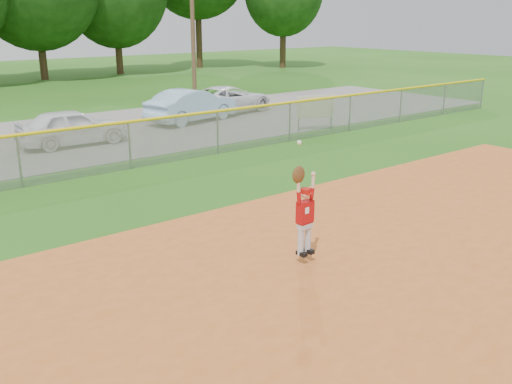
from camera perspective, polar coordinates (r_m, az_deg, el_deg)
ground at (r=10.83m, az=12.09°, el=-8.44°), size 120.00×120.00×0.00m
parking_strip at (r=23.84m, az=-18.83°, el=5.14°), size 44.00×10.00×0.03m
car_white_a at (r=22.19m, az=-17.89°, el=6.21°), size 4.02×1.71×1.35m
car_blue at (r=26.11m, az=-6.43°, el=8.60°), size 4.71×2.50×1.48m
car_white_b at (r=28.46m, az=-2.78°, el=9.24°), size 5.09×3.06×1.32m
sponsor_sign at (r=24.00m, az=5.97°, el=8.38°), size 1.58×0.61×1.48m
outfield_fence at (r=18.22m, az=-12.57°, el=4.95°), size 40.06×0.10×1.55m
power_lines at (r=29.41m, az=-22.02°, el=16.12°), size 19.40×0.24×9.00m
ballplayer at (r=10.79m, az=4.83°, el=-1.88°), size 0.59×0.26×2.27m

